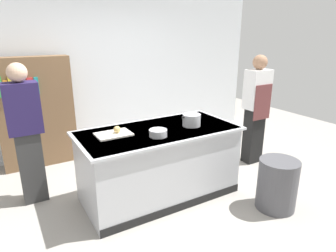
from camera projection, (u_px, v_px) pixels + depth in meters
ground_plane at (159, 194)px, 3.85m from camera, size 10.00×10.00×0.00m
back_wall at (101, 64)px, 5.11m from camera, size 6.40×0.12×3.00m
counter_island at (159, 162)px, 3.71m from camera, size 1.98×0.98×0.90m
cutting_board at (114, 134)px, 3.39m from camera, size 0.40×0.28×0.02m
onion at (117, 129)px, 3.39m from camera, size 0.08×0.08×0.08m
stock_pot at (192, 120)px, 3.70m from camera, size 0.29×0.23×0.15m
mixing_bowl at (158, 133)px, 3.34m from camera, size 0.21×0.21×0.08m
trash_bin at (277, 184)px, 3.48m from camera, size 0.46×0.46×0.62m
person_chef at (256, 107)px, 4.57m from camera, size 0.38×0.25×1.72m
person_guest at (26, 132)px, 3.46m from camera, size 0.38×0.24×1.72m
bookshelf at (36, 113)px, 4.50m from camera, size 1.10×0.31×1.70m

